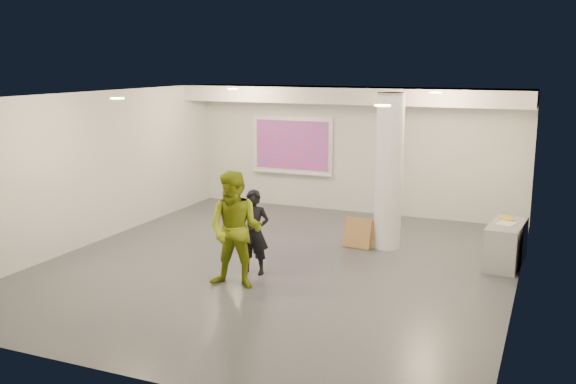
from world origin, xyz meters
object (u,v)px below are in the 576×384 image
at_px(credenza, 506,244).
at_px(man, 236,230).
at_px(column, 389,172).
at_px(woman, 254,232).
at_px(projection_screen, 292,146).

bearing_deg(credenza, man, -138.40).
relative_size(column, credenza, 2.28).
bearing_deg(credenza, woman, -145.93).
distance_m(column, man, 3.58).
bearing_deg(woman, column, 47.66).
distance_m(column, projection_screen, 4.08).
distance_m(column, woman, 3.05).
distance_m(column, credenza, 2.50).
relative_size(credenza, woman, 0.91).
bearing_deg(man, woman, 85.43).
distance_m(credenza, man, 4.87).
bearing_deg(man, projection_screen, 97.38).
xyz_separation_m(projection_screen, man, (1.42, -5.77, -0.58)).
height_order(column, credenza, column).
bearing_deg(column, woman, -125.22).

